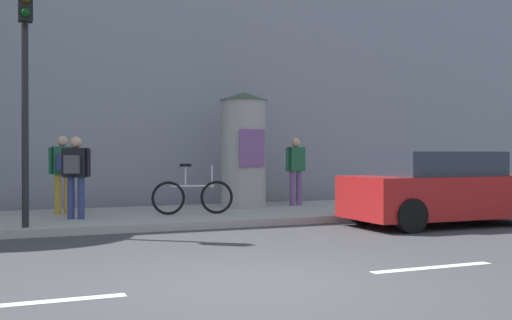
{
  "coord_description": "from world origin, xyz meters",
  "views": [
    {
      "loc": [
        -2.79,
        -6.41,
        1.44
      ],
      "look_at": [
        0.81,
        2.0,
        1.36
      ],
      "focal_mm": 43.92,
      "sensor_mm": 36.0,
      "label": 1
    }
  ],
  "objects_px": {
    "poster_column": "(243,149)",
    "pedestrian_with_bag": "(63,168)",
    "pedestrian_with_backpack": "(296,166)",
    "parked_car_dark": "(443,190)",
    "pedestrian_in_light_jacket": "(75,170)",
    "traffic_light": "(25,61)",
    "bicycle_leaning": "(193,196)"
  },
  "relations": [
    {
      "from": "pedestrian_with_backpack",
      "to": "pedestrian_with_bag",
      "type": "bearing_deg",
      "value": -177.96
    },
    {
      "from": "pedestrian_in_light_jacket",
      "to": "pedestrian_with_backpack",
      "type": "distance_m",
      "value": 5.73
    },
    {
      "from": "parked_car_dark",
      "to": "pedestrian_in_light_jacket",
      "type": "bearing_deg",
      "value": 158.66
    },
    {
      "from": "pedestrian_with_backpack",
      "to": "bicycle_leaning",
      "type": "bearing_deg",
      "value": -157.78
    },
    {
      "from": "poster_column",
      "to": "parked_car_dark",
      "type": "distance_m",
      "value": 4.97
    },
    {
      "from": "poster_column",
      "to": "parked_car_dark",
      "type": "height_order",
      "value": "poster_column"
    },
    {
      "from": "traffic_light",
      "to": "parked_car_dark",
      "type": "xyz_separation_m",
      "value": [
        7.9,
        -1.48,
        -2.35
      ]
    },
    {
      "from": "parked_car_dark",
      "to": "poster_column",
      "type": "bearing_deg",
      "value": 123.87
    },
    {
      "from": "bicycle_leaning",
      "to": "pedestrian_with_backpack",
      "type": "bearing_deg",
      "value": 22.22
    },
    {
      "from": "traffic_light",
      "to": "bicycle_leaning",
      "type": "distance_m",
      "value": 4.45
    },
    {
      "from": "traffic_light",
      "to": "pedestrian_with_bag",
      "type": "distance_m",
      "value": 3.13
    },
    {
      "from": "poster_column",
      "to": "bicycle_leaning",
      "type": "bearing_deg",
      "value": -142.16
    },
    {
      "from": "poster_column",
      "to": "pedestrian_with_backpack",
      "type": "xyz_separation_m",
      "value": [
        1.41,
        -0.06,
        -0.43
      ]
    },
    {
      "from": "pedestrian_in_light_jacket",
      "to": "pedestrian_with_backpack",
      "type": "xyz_separation_m",
      "value": [
        5.57,
        1.31,
        0.02
      ]
    },
    {
      "from": "poster_column",
      "to": "pedestrian_in_light_jacket",
      "type": "relative_size",
      "value": 1.71
    },
    {
      "from": "bicycle_leaning",
      "to": "parked_car_dark",
      "type": "height_order",
      "value": "parked_car_dark"
    },
    {
      "from": "pedestrian_with_bag",
      "to": "pedestrian_in_light_jacket",
      "type": "bearing_deg",
      "value": -83.31
    },
    {
      "from": "traffic_light",
      "to": "pedestrian_with_backpack",
      "type": "bearing_deg",
      "value": 21.03
    },
    {
      "from": "pedestrian_in_light_jacket",
      "to": "poster_column",
      "type": "bearing_deg",
      "value": 18.22
    },
    {
      "from": "traffic_light",
      "to": "poster_column",
      "type": "height_order",
      "value": "traffic_light"
    },
    {
      "from": "pedestrian_with_backpack",
      "to": "poster_column",
      "type": "bearing_deg",
      "value": 177.56
    },
    {
      "from": "poster_column",
      "to": "pedestrian_in_light_jacket",
      "type": "height_order",
      "value": "poster_column"
    },
    {
      "from": "pedestrian_with_bag",
      "to": "parked_car_dark",
      "type": "distance_m",
      "value": 8.0
    },
    {
      "from": "pedestrian_with_backpack",
      "to": "parked_car_dark",
      "type": "height_order",
      "value": "pedestrian_with_backpack"
    },
    {
      "from": "pedestrian_with_bag",
      "to": "bicycle_leaning",
      "type": "distance_m",
      "value": 2.86
    },
    {
      "from": "poster_column",
      "to": "pedestrian_with_bag",
      "type": "distance_m",
      "value": 4.33
    },
    {
      "from": "poster_column",
      "to": "pedestrian_with_bag",
      "type": "xyz_separation_m",
      "value": [
        -4.3,
        -0.26,
        -0.42
      ]
    },
    {
      "from": "pedestrian_with_backpack",
      "to": "bicycle_leaning",
      "type": "height_order",
      "value": "pedestrian_with_backpack"
    },
    {
      "from": "pedestrian_with_backpack",
      "to": "pedestrian_in_light_jacket",
      "type": "bearing_deg",
      "value": -166.75
    },
    {
      "from": "traffic_light",
      "to": "pedestrian_with_bag",
      "type": "xyz_separation_m",
      "value": [
        0.87,
        2.32,
        -1.92
      ]
    },
    {
      "from": "pedestrian_with_bag",
      "to": "pedestrian_with_backpack",
      "type": "relative_size",
      "value": 0.99
    },
    {
      "from": "pedestrian_with_backpack",
      "to": "traffic_light",
      "type": "bearing_deg",
      "value": -158.97
    }
  ]
}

